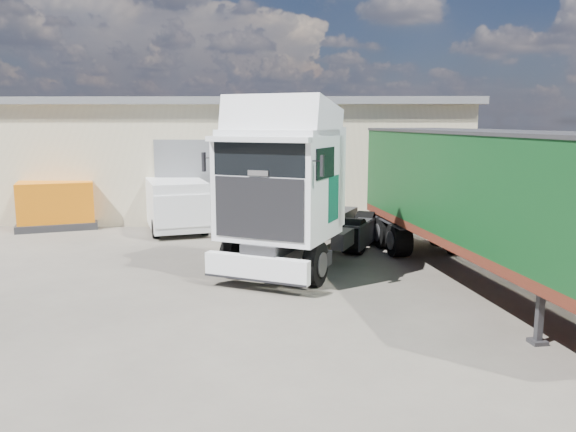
{
  "coord_description": "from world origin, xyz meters",
  "views": [
    {
      "loc": [
        2.0,
        -12.75,
        4.33
      ],
      "look_at": [
        1.62,
        3.0,
        1.66
      ],
      "focal_mm": 35.0,
      "sensor_mm": 36.0,
      "label": 1
    }
  ],
  "objects_px": {
    "panel_van": "(174,203)",
    "orange_skip": "(57,208)",
    "box_trailer": "(485,192)",
    "tractor_unit": "(293,198)"
  },
  "relations": [
    {
      "from": "tractor_unit",
      "to": "orange_skip",
      "type": "distance_m",
      "value": 11.65
    },
    {
      "from": "orange_skip",
      "to": "panel_van",
      "type": "bearing_deg",
      "value": -22.72
    },
    {
      "from": "tractor_unit",
      "to": "box_trailer",
      "type": "distance_m",
      "value": 5.27
    },
    {
      "from": "panel_van",
      "to": "orange_skip",
      "type": "xyz_separation_m",
      "value": [
        -4.88,
        0.14,
        -0.23
      ]
    },
    {
      "from": "orange_skip",
      "to": "box_trailer",
      "type": "bearing_deg",
      "value": -48.51
    },
    {
      "from": "tractor_unit",
      "to": "orange_skip",
      "type": "relative_size",
      "value": 2.21
    },
    {
      "from": "box_trailer",
      "to": "panel_van",
      "type": "bearing_deg",
      "value": 131.7
    },
    {
      "from": "tractor_unit",
      "to": "box_trailer",
      "type": "xyz_separation_m",
      "value": [
        5.05,
        -1.46,
        0.38
      ]
    },
    {
      "from": "tractor_unit",
      "to": "box_trailer",
      "type": "height_order",
      "value": "tractor_unit"
    },
    {
      "from": "box_trailer",
      "to": "orange_skip",
      "type": "xyz_separation_m",
      "value": [
        -14.81,
        7.7,
        -1.66
      ]
    }
  ]
}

